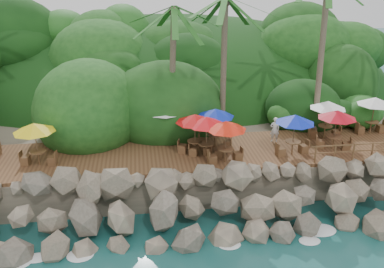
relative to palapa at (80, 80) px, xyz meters
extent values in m
plane|color=#19514F|center=(6.47, -10.00, -5.79)|extent=(140.00, 140.00, 0.00)
cube|color=gray|center=(6.47, 6.00, -4.74)|extent=(32.00, 25.20, 2.10)
ellipsoid|color=#143811|center=(6.47, 13.50, -5.79)|extent=(44.80, 28.00, 15.40)
cube|color=brown|center=(6.47, -4.00, -3.59)|extent=(26.00, 5.00, 0.20)
ellipsoid|color=white|center=(-2.53, -9.70, -5.76)|extent=(1.20, 0.80, 0.06)
ellipsoid|color=white|center=(0.47, -9.70, -5.76)|extent=(1.20, 0.80, 0.06)
ellipsoid|color=white|center=(3.47, -9.70, -5.76)|extent=(1.20, 0.80, 0.06)
ellipsoid|color=white|center=(6.47, -9.70, -5.76)|extent=(1.20, 0.80, 0.06)
ellipsoid|color=white|center=(9.47, -9.70, -5.76)|extent=(1.20, 0.80, 0.06)
ellipsoid|color=white|center=(12.47, -9.70, -5.76)|extent=(1.20, 0.80, 0.06)
cylinder|color=brown|center=(5.65, -1.27, 0.42)|extent=(0.83, 0.78, 7.83)
ellipsoid|color=#23601E|center=(5.65, -1.27, 4.33)|extent=(6.00, 6.00, 2.40)
cylinder|color=brown|center=(8.78, -1.33, 0.67)|extent=(0.54, 0.68, 8.32)
cylinder|color=brown|center=(14.77, -1.78, 1.18)|extent=(0.58, 1.32, 9.33)
cylinder|color=brown|center=(-1.40, -1.40, -2.29)|extent=(0.16, 0.16, 2.40)
cylinder|color=brown|center=(1.40, -1.40, -2.29)|extent=(0.16, 0.16, 2.40)
cylinder|color=brown|center=(-1.40, 1.40, -2.29)|extent=(0.16, 0.16, 2.40)
cylinder|color=brown|center=(1.40, 1.40, -2.29)|extent=(0.16, 0.16, 2.40)
cone|color=brown|center=(0.00, 0.00, 0.01)|extent=(4.70, 4.70, 2.20)
cylinder|color=brown|center=(-1.96, -4.56, -3.10)|extent=(0.08, 0.08, 0.78)
cylinder|color=brown|center=(-1.96, -4.56, -2.70)|extent=(0.88, 0.88, 0.05)
cylinder|color=brown|center=(-1.96, -4.56, -2.33)|extent=(0.05, 0.05, 2.32)
cone|color=yellow|center=(-1.96, -4.56, -1.33)|extent=(2.21, 2.21, 0.47)
cube|color=brown|center=(-2.69, -4.45, -3.25)|extent=(0.50, 0.50, 0.48)
cube|color=brown|center=(-1.23, -4.67, -3.25)|extent=(0.50, 0.50, 0.48)
cylinder|color=brown|center=(6.60, -4.31, -3.10)|extent=(0.08, 0.08, 0.78)
cylinder|color=brown|center=(6.60, -4.31, -2.70)|extent=(0.88, 0.88, 0.05)
cylinder|color=brown|center=(6.60, -4.31, -2.33)|extent=(0.05, 0.05, 2.32)
cone|color=#BE0B0C|center=(6.60, -4.31, -1.33)|extent=(2.21, 2.21, 0.47)
cube|color=brown|center=(5.90, -4.08, -3.25)|extent=(0.56, 0.56, 0.48)
cube|color=brown|center=(7.30, -4.54, -3.25)|extent=(0.56, 0.56, 0.48)
cylinder|color=brown|center=(12.08, -5.14, -3.10)|extent=(0.08, 0.08, 0.78)
cylinder|color=brown|center=(12.08, -5.14, -2.70)|extent=(0.88, 0.88, 0.05)
cylinder|color=brown|center=(12.08, -5.14, -2.33)|extent=(0.05, 0.05, 2.32)
cone|color=#0D23B4|center=(12.08, -5.14, -1.33)|extent=(2.21, 2.21, 0.47)
cube|color=brown|center=(11.36, -5.25, -3.25)|extent=(0.51, 0.51, 0.48)
cube|color=brown|center=(12.81, -5.02, -3.25)|extent=(0.51, 0.51, 0.48)
cylinder|color=brown|center=(18.27, -2.69, -3.10)|extent=(0.08, 0.08, 0.78)
cylinder|color=brown|center=(18.27, -2.69, -2.70)|extent=(0.88, 0.88, 0.05)
cylinder|color=brown|center=(18.27, -2.69, -2.33)|extent=(0.05, 0.05, 2.32)
cone|color=white|center=(18.27, -2.69, -1.33)|extent=(2.21, 2.21, 0.47)
cube|color=brown|center=(17.54, -2.72, -3.25)|extent=(0.46, 0.46, 0.48)
cube|color=brown|center=(19.01, -2.66, -3.25)|extent=(0.46, 0.46, 0.48)
cylinder|color=brown|center=(14.99, -3.02, -3.10)|extent=(0.08, 0.08, 0.78)
cylinder|color=brown|center=(14.99, -3.02, -2.70)|extent=(0.88, 0.88, 0.05)
cylinder|color=brown|center=(14.99, -3.02, -2.33)|extent=(0.05, 0.05, 2.32)
cone|color=white|center=(14.99, -3.02, -1.33)|extent=(2.21, 2.21, 0.47)
cube|color=brown|center=(14.26, -2.94, -3.25)|extent=(0.49, 0.49, 0.48)
cube|color=brown|center=(15.73, -3.10, -3.25)|extent=(0.49, 0.49, 0.48)
cylinder|color=brown|center=(14.75, -4.74, -3.10)|extent=(0.08, 0.08, 0.78)
cylinder|color=brown|center=(14.75, -4.74, -2.70)|extent=(0.88, 0.88, 0.05)
cylinder|color=brown|center=(14.75, -4.74, -2.33)|extent=(0.05, 0.05, 2.32)
cone|color=red|center=(14.75, -4.74, -1.33)|extent=(2.21, 2.21, 0.47)
cube|color=brown|center=(14.05, -4.52, -3.25)|extent=(0.56, 0.56, 0.48)
cube|color=brown|center=(15.45, -4.97, -3.25)|extent=(0.56, 0.56, 0.48)
cylinder|color=brown|center=(5.06, -2.40, -3.10)|extent=(0.08, 0.08, 0.78)
cylinder|color=brown|center=(5.06, -2.40, -2.70)|extent=(0.88, 0.88, 0.05)
cylinder|color=brown|center=(5.06, -2.40, -2.33)|extent=(0.05, 0.05, 2.32)
cone|color=silver|center=(5.06, -2.40, -1.33)|extent=(2.21, 2.21, 0.47)
cube|color=brown|center=(4.35, -2.20, -3.25)|extent=(0.54, 0.54, 0.48)
cube|color=brown|center=(5.77, -2.59, -3.25)|extent=(0.54, 0.54, 0.48)
cylinder|color=brown|center=(8.09, -5.60, -3.10)|extent=(0.08, 0.08, 0.78)
cylinder|color=brown|center=(8.09, -5.60, -2.70)|extent=(0.88, 0.88, 0.05)
cylinder|color=brown|center=(8.09, -5.60, -2.33)|extent=(0.05, 0.05, 2.32)
cone|color=red|center=(8.09, -5.60, -1.33)|extent=(2.21, 2.21, 0.47)
cube|color=brown|center=(7.35, -5.69, -3.25)|extent=(0.49, 0.49, 0.48)
cube|color=brown|center=(8.82, -5.50, -3.25)|extent=(0.49, 0.49, 0.48)
cylinder|color=brown|center=(7.91, -3.52, -3.10)|extent=(0.08, 0.08, 0.78)
cylinder|color=brown|center=(7.91, -3.52, -2.70)|extent=(0.88, 0.88, 0.05)
cylinder|color=brown|center=(7.91, -3.52, -2.33)|extent=(0.05, 0.05, 2.32)
cone|color=#0D23AC|center=(7.91, -3.52, -1.33)|extent=(2.21, 2.21, 0.47)
cube|color=brown|center=(7.20, -3.32, -3.25)|extent=(0.55, 0.55, 0.48)
cube|color=brown|center=(8.62, -3.73, -3.25)|extent=(0.55, 0.55, 0.48)
cylinder|color=brown|center=(7.17, -4.78, -3.10)|extent=(0.08, 0.08, 0.78)
cylinder|color=brown|center=(7.17, -4.78, -2.70)|extent=(0.88, 0.88, 0.05)
cylinder|color=brown|center=(7.17, -4.78, -2.33)|extent=(0.05, 0.05, 2.32)
cone|color=red|center=(7.17, -4.78, -1.33)|extent=(2.21, 2.21, 0.47)
cube|color=brown|center=(6.48, -4.53, -3.25)|extent=(0.57, 0.57, 0.48)
cube|color=brown|center=(7.86, -5.03, -3.25)|extent=(0.57, 0.57, 0.48)
cylinder|color=brown|center=(12.94, -6.35, -2.99)|extent=(0.10, 0.10, 1.00)
cylinder|color=brown|center=(14.04, -6.35, -2.99)|extent=(0.10, 0.10, 1.00)
cylinder|color=brown|center=(15.14, -6.35, -2.99)|extent=(0.10, 0.10, 1.00)
cylinder|color=brown|center=(16.24, -6.35, -2.99)|extent=(0.10, 0.10, 1.00)
cube|color=brown|center=(16.79, -6.35, -2.54)|extent=(8.30, 0.06, 0.06)
cube|color=brown|center=(16.79, -6.35, -2.94)|extent=(8.30, 0.06, 0.06)
imported|color=silver|center=(11.65, -3.23, -2.70)|extent=(0.64, 0.47, 1.58)
camera|label=1|loc=(3.56, -25.30, 6.38)|focal=38.05mm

